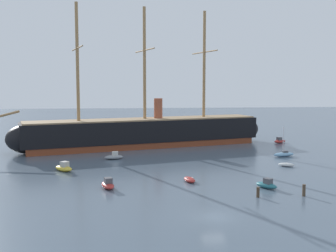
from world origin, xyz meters
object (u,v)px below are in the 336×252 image
at_px(motorboat_foreground_left, 108,184).
at_px(motorboat_mid_left, 64,168).
at_px(sailboat_alongside_stern, 284,154).
at_px(mooring_piling_left_pair, 304,190).
at_px(motorboat_foreground_right, 267,185).
at_px(motorboat_far_right, 280,141).
at_px(motorboat_alongside_bow, 114,157).
at_px(mooring_piling_nearest, 258,192).
at_px(dinghy_mid_right, 286,165).
at_px(motorboat_distant_centre, 167,136).
at_px(dinghy_near_centre, 190,180).
at_px(tall_ship, 145,132).
at_px(sailboat_far_left, 37,145).

xyz_separation_m(motorboat_foreground_left, motorboat_mid_left, (-7.64, 12.01, 0.04)).
bearing_deg(sailboat_alongside_stern, mooring_piling_left_pair, -106.65).
bearing_deg(mooring_piling_left_pair, motorboat_foreground_left, 165.32).
bearing_deg(motorboat_foreground_right, motorboat_far_right, 66.89).
bearing_deg(motorboat_foreground_right, mooring_piling_left_pair, -52.81).
relative_size(motorboat_alongside_bow, mooring_piling_nearest, 2.85).
distance_m(dinghy_mid_right, mooring_piling_nearest, 21.54).
bearing_deg(motorboat_foreground_left, dinghy_mid_right, 21.69).
xyz_separation_m(motorboat_mid_left, motorboat_distant_centre, (20.87, 38.42, 0.10)).
height_order(dinghy_near_centre, motorboat_mid_left, motorboat_mid_left).
relative_size(dinghy_mid_right, mooring_piling_left_pair, 1.93).
distance_m(dinghy_near_centre, mooring_piling_nearest, 11.58).
distance_m(tall_ship, motorboat_distant_centre, 15.13).
bearing_deg(mooring_piling_left_pair, motorboat_far_right, 72.59).
relative_size(motorboat_foreground_right, motorboat_far_right, 0.95).
xyz_separation_m(motorboat_foreground_right, motorboat_far_right, (17.83, 41.79, 0.01)).
bearing_deg(tall_ship, motorboat_distant_centre, 64.52).
xyz_separation_m(motorboat_alongside_bow, sailboat_alongside_stern, (33.17, -0.36, -0.03)).
bearing_deg(motorboat_distant_centre, motorboat_foreground_right, -80.86).
distance_m(motorboat_far_right, motorboat_distant_centre, 28.41).
xyz_separation_m(motorboat_distant_centre, mooring_piling_left_pair, (11.80, -56.98, 0.08)).
distance_m(motorboat_foreground_right, sailboat_alongside_stern, 26.42).
bearing_deg(motorboat_mid_left, mooring_piling_left_pair, -29.61).
height_order(motorboat_foreground_right, sailboat_far_left, sailboat_far_left).
distance_m(motorboat_mid_left, sailboat_far_left, 29.28).
bearing_deg(motorboat_foreground_left, sailboat_far_left, 113.91).
distance_m(motorboat_alongside_bow, motorboat_distant_centre, 31.36).
relative_size(motorboat_distant_centre, mooring_piling_nearest, 3.77).
distance_m(motorboat_mid_left, motorboat_alongside_bow, 12.64).
xyz_separation_m(motorboat_foreground_right, motorboat_mid_left, (-29.32, 14.16, 0.08)).
bearing_deg(motorboat_mid_left, motorboat_foreground_left, -57.55).
bearing_deg(motorboat_alongside_bow, dinghy_mid_right, -18.32).
bearing_deg(motorboat_far_right, motorboat_foreground_right, -113.11).
bearing_deg(dinghy_mid_right, motorboat_alongside_bow, 161.68).
relative_size(sailboat_far_left, mooring_piling_left_pair, 3.75).
height_order(tall_ship, motorboat_foreground_right, tall_ship).
bearing_deg(dinghy_mid_right, sailboat_far_left, 149.95).
bearing_deg(tall_ship, mooring_piling_left_pair, -67.31).
bearing_deg(tall_ship, motorboat_alongside_bow, -113.50).
height_order(dinghy_near_centre, mooring_piling_left_pair, mooring_piling_left_pair).
height_order(sailboat_far_left, mooring_piling_left_pair, sailboat_far_left).
height_order(dinghy_mid_right, mooring_piling_nearest, mooring_piling_nearest).
bearing_deg(motorboat_alongside_bow, dinghy_near_centre, -59.44).
xyz_separation_m(motorboat_mid_left, motorboat_alongside_bow, (7.89, 9.87, -0.05)).
height_order(motorboat_alongside_bow, sailboat_far_left, sailboat_far_left).
height_order(motorboat_mid_left, dinghy_mid_right, motorboat_mid_left).
bearing_deg(sailboat_alongside_stern, motorboat_foreground_right, -116.39).
bearing_deg(motorboat_foreground_right, tall_ship, 110.79).
bearing_deg(motorboat_far_right, sailboat_alongside_stern, -108.57).
relative_size(sailboat_alongside_stern, mooring_piling_nearest, 4.52).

